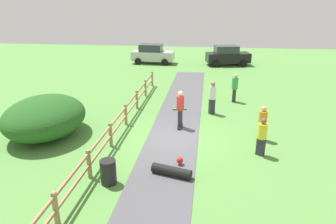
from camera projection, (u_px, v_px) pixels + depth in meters
name	position (u px, v px, depth m)	size (l,w,h in m)	color
ground_plane	(173.00, 137.00, 14.61)	(60.00, 60.00, 0.00)	#568E42
asphalt_path	(173.00, 137.00, 14.61)	(2.40, 28.00, 0.02)	#515156
wooden_fence	(119.00, 122.00, 14.70)	(0.12, 18.12, 1.10)	#997A51
bush_large	(45.00, 117.00, 14.53)	(3.62, 4.34, 1.88)	#23561E
trash_bin	(108.00, 172.00, 10.82)	(0.56, 0.56, 0.90)	black
skater_riding	(180.00, 107.00, 15.35)	(0.39, 0.81, 1.92)	black
skater_fallen	(172.00, 170.00, 11.41)	(1.55, 1.35, 0.36)	black
skateboard_loose	(179.00, 109.00, 18.22)	(0.82, 0.36, 0.08)	#338C4C
bystander_orange	(262.00, 122.00, 14.07)	(0.40, 0.40, 1.63)	#2D2D33
bystander_yellow	(262.00, 135.00, 12.65)	(0.53, 0.53, 1.64)	#2D2D33
bystander_white	(212.00, 96.00, 17.30)	(0.53, 0.53, 1.87)	#2D2D33
bystander_green	(235.00, 86.00, 19.38)	(0.44, 0.44, 1.81)	#2D2D33
parked_car_black	(227.00, 56.00, 30.38)	(4.46, 2.65, 1.92)	black
parked_car_silver	(152.00, 54.00, 31.31)	(4.26, 2.12, 1.92)	#B7B7BC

